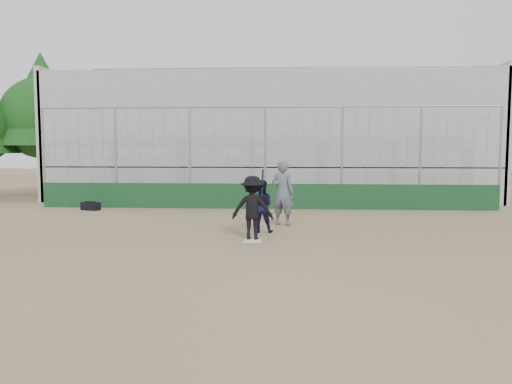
# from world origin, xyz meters

# --- Properties ---
(ground) EXTENTS (90.00, 90.00, 0.00)m
(ground) POSITION_xyz_m (0.00, 0.00, 0.00)
(ground) COLOR brown
(ground) RESTS_ON ground
(home_plate) EXTENTS (0.44, 0.44, 0.02)m
(home_plate) POSITION_xyz_m (0.00, 0.00, 0.01)
(home_plate) COLOR white
(home_plate) RESTS_ON ground
(backstop) EXTENTS (18.10, 0.25, 4.04)m
(backstop) POSITION_xyz_m (0.00, 7.00, 0.96)
(backstop) COLOR #11381C
(backstop) RESTS_ON ground
(bleachers) EXTENTS (20.25, 6.70, 6.98)m
(bleachers) POSITION_xyz_m (0.00, 11.95, 2.92)
(bleachers) COLOR #959595
(bleachers) RESTS_ON ground
(tree_left) EXTENTS (4.48, 4.48, 7.00)m
(tree_left) POSITION_xyz_m (-11.00, 11.00, 4.39)
(tree_left) COLOR #3D2916
(tree_left) RESTS_ON ground
(batter_at_plate) EXTENTS (1.11, 0.77, 1.83)m
(batter_at_plate) POSITION_xyz_m (-0.02, 0.21, 0.84)
(batter_at_plate) COLOR black
(batter_at_plate) RESTS_ON ground
(catcher_crouched) EXTENTS (0.74, 0.59, 1.03)m
(catcher_crouched) POSITION_xyz_m (0.14, 1.34, 0.51)
(catcher_crouched) COLOR black
(catcher_crouched) RESTS_ON ground
(umpire) EXTENTS (0.87, 0.73, 1.82)m
(umpire) POSITION_xyz_m (0.74, 2.70, 0.91)
(umpire) COLOR #505B66
(umpire) RESTS_ON ground
(equipment_bag) EXTENTS (0.78, 0.50, 0.35)m
(equipment_bag) POSITION_xyz_m (-6.72, 6.04, 0.16)
(equipment_bag) COLOR black
(equipment_bag) RESTS_ON ground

